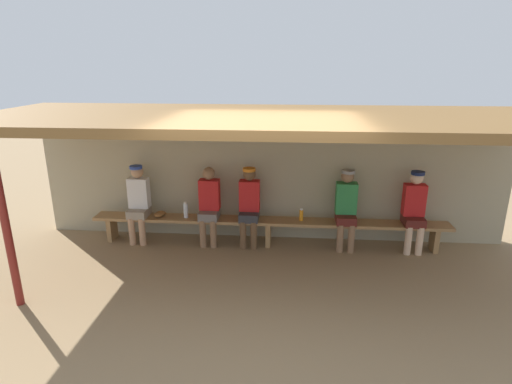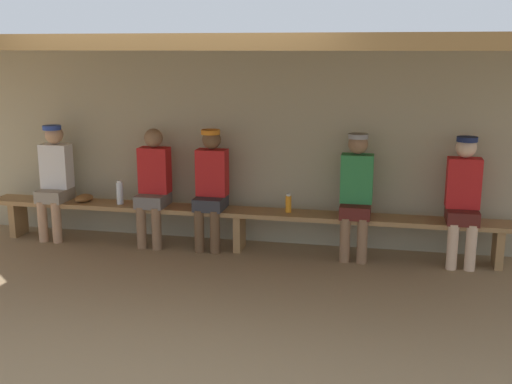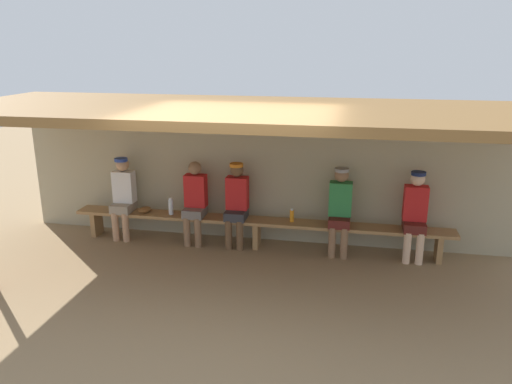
% 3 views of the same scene
% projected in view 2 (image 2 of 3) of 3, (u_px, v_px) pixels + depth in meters
% --- Properties ---
extents(ground_plane, '(24.00, 24.00, 0.00)m').
position_uv_depth(ground_plane, '(199.00, 302.00, 5.62)').
color(ground_plane, '#937754').
extents(back_wall, '(8.00, 0.20, 2.20)m').
position_uv_depth(back_wall, '(248.00, 147.00, 7.28)').
color(back_wall, tan).
rests_on(back_wall, ground).
extents(dugout_roof, '(8.00, 2.80, 0.12)m').
position_uv_depth(dugout_roof, '(217.00, 43.00, 5.78)').
color(dugout_roof, brown).
rests_on(dugout_roof, back_wall).
extents(bench, '(6.00, 0.36, 0.46)m').
position_uv_depth(bench, '(239.00, 216.00, 7.01)').
color(bench, '#9E7547').
rests_on(bench, ground).
extents(player_shirtless_tan, '(0.34, 0.42, 1.34)m').
position_uv_depth(player_shirtless_tan, '(463.00, 195.00, 6.46)').
color(player_shirtless_tan, '#591E19').
rests_on(player_shirtless_tan, ground).
extents(player_leftmost, '(0.34, 0.42, 1.34)m').
position_uv_depth(player_leftmost, '(211.00, 183.00, 7.00)').
color(player_leftmost, '#333338').
rests_on(player_leftmost, ground).
extents(player_in_blue, '(0.34, 0.42, 1.34)m').
position_uv_depth(player_in_blue, '(55.00, 176.00, 7.39)').
color(player_in_blue, gray).
rests_on(player_in_blue, ground).
extents(player_near_post, '(0.34, 0.42, 1.34)m').
position_uv_depth(player_near_post, '(153.00, 182.00, 7.14)').
color(player_near_post, slate).
rests_on(player_near_post, ground).
extents(player_in_red, '(0.34, 0.42, 1.34)m').
position_uv_depth(player_in_red, '(356.00, 190.00, 6.68)').
color(player_in_red, '#591E19').
rests_on(player_in_red, ground).
extents(water_bottle_clear, '(0.06, 0.06, 0.21)m').
position_uv_depth(water_bottle_clear, '(288.00, 203.00, 6.88)').
color(water_bottle_clear, orange).
rests_on(water_bottle_clear, bench).
extents(water_bottle_green, '(0.08, 0.08, 0.28)m').
position_uv_depth(water_bottle_green, '(120.00, 193.00, 7.24)').
color(water_bottle_green, silver).
rests_on(water_bottle_green, bench).
extents(baseball_glove_dark_brown, '(0.25, 0.29, 0.09)m').
position_uv_depth(baseball_glove_dark_brown, '(84.00, 198.00, 7.36)').
color(baseball_glove_dark_brown, brown).
rests_on(baseball_glove_dark_brown, bench).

